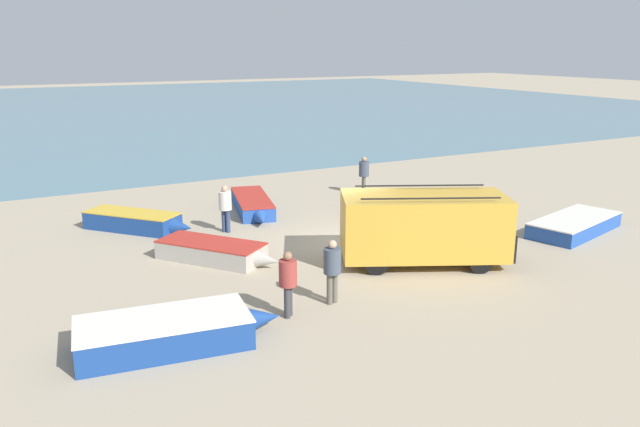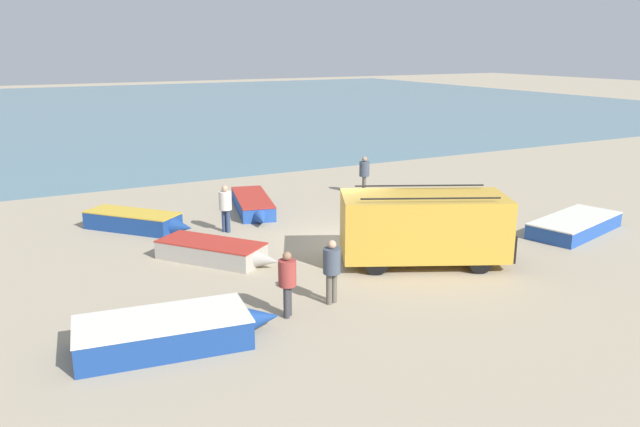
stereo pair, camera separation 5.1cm
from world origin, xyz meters
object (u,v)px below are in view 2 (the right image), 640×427
at_px(parked_van, 424,226).
at_px(fishing_rowboat_0, 170,331).
at_px(fishing_rowboat_1, 417,201).
at_px(fishing_rowboat_3, 253,204).
at_px(fisherman_0, 332,266).
at_px(fishing_rowboat_4, 215,251).
at_px(fisherman_1, 225,204).
at_px(fisherman_2, 287,278).
at_px(fishing_rowboat_2, 137,221).
at_px(fishing_rowboat_5, 576,224).
at_px(fisherman_3, 364,172).

bearing_deg(parked_van, fishing_rowboat_0, -141.89).
distance_m(fishing_rowboat_1, fishing_rowboat_3, 6.69).
bearing_deg(fishing_rowboat_3, fisherman_0, 3.89).
bearing_deg(fishing_rowboat_4, fisherman_1, 116.08).
height_order(fishing_rowboat_3, fisherman_2, fisherman_2).
bearing_deg(fisherman_1, fishing_rowboat_2, 111.17).
xyz_separation_m(fishing_rowboat_1, fishing_rowboat_2, (-10.84, 2.15, 0.05)).
relative_size(fishing_rowboat_3, fishing_rowboat_5, 0.97).
bearing_deg(fishing_rowboat_4, fisherman_2, -34.98).
height_order(fishing_rowboat_0, fisherman_2, fisherman_2).
height_order(fishing_rowboat_1, fisherman_0, fisherman_0).
relative_size(fishing_rowboat_2, fisherman_1, 2.21).
height_order(fishing_rowboat_3, fisherman_0, fisherman_0).
relative_size(parked_van, fisherman_3, 3.17).
bearing_deg(fisherman_0, fishing_rowboat_4, 6.63).
xyz_separation_m(fishing_rowboat_2, fishing_rowboat_5, (13.80, -7.58, -0.05)).
bearing_deg(parked_van, fishing_rowboat_2, 158.10).
bearing_deg(fishing_rowboat_1, fishing_rowboat_4, 32.20).
relative_size(fishing_rowboat_0, fisherman_0, 2.72).
bearing_deg(fishing_rowboat_2, fisherman_0, -22.89).
height_order(fishing_rowboat_0, fisherman_1, fisherman_1).
bearing_deg(fishing_rowboat_5, fishing_rowboat_3, 123.26).
height_order(fishing_rowboat_4, fisherman_0, fisherman_0).
relative_size(fisherman_2, fisherman_3, 0.98).
height_order(fisherman_0, fisherman_1, fisherman_0).
relative_size(fishing_rowboat_4, fisherman_2, 2.24).
height_order(fishing_rowboat_2, fisherman_3, fisherman_3).
relative_size(fishing_rowboat_2, fishing_rowboat_5, 0.75).
relative_size(fisherman_0, fisherman_1, 1.00).
relative_size(fishing_rowboat_5, fisherman_3, 2.94).
relative_size(fishing_rowboat_0, fisherman_1, 2.73).
relative_size(fishing_rowboat_0, fisherman_3, 2.72).
bearing_deg(fishing_rowboat_2, fisherman_2, -31.09).
distance_m(fishing_rowboat_1, fishing_rowboat_2, 11.05).
xyz_separation_m(fisherman_1, fisherman_3, (7.43, 2.66, 0.00)).
distance_m(fishing_rowboat_2, fisherman_0, 9.58).
distance_m(fishing_rowboat_0, fisherman_3, 15.49).
relative_size(parked_van, fishing_rowboat_2, 1.44).
relative_size(fishing_rowboat_2, fishing_rowboat_4, 1.00).
bearing_deg(fisherman_3, fishing_rowboat_0, -113.92).
relative_size(fishing_rowboat_2, fisherman_2, 2.24).
bearing_deg(fisherman_2, fishing_rowboat_2, 144.37).
height_order(parked_van, fisherman_1, parked_van).
xyz_separation_m(fishing_rowboat_2, fisherman_3, (10.18, 0.90, 0.70)).
bearing_deg(fishing_rowboat_4, fisherman_3, 83.85).
xyz_separation_m(fishing_rowboat_1, fishing_rowboat_3, (-6.17, 2.60, 0.01)).
distance_m(fishing_rowboat_1, fisherman_3, 3.21).
relative_size(fishing_rowboat_1, fisherman_2, 3.21).
distance_m(fishing_rowboat_0, fishing_rowboat_2, 9.55).
bearing_deg(fishing_rowboat_0, parked_van, 19.66).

